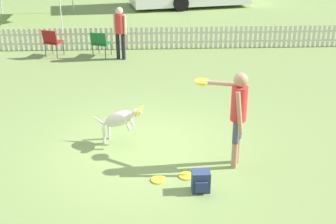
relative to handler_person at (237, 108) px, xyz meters
The scene contains 10 objects.
ground_plane 1.98m from the handler_person, 159.29° to the left, with size 240.00×240.00×0.00m, color olive.
handler_person is the anchor object (origin of this frame).
leaping_dog 2.33m from the handler_person, 156.95° to the left, with size 1.09×0.60×0.88m.
frisbee_near_handler 1.82m from the handler_person, 160.43° to the right, with size 0.26×0.26×0.02m.
frisbee_near_dog 1.46m from the handler_person, 156.33° to the right, with size 0.26×0.26×0.02m.
backpack_on_grass 1.43m from the handler_person, 129.61° to the right, with size 0.30×0.26×0.36m.
picket_fence 7.59m from the handler_person, 101.74° to the left, with size 20.74×0.04×0.72m.
folding_chair_blue_left 7.26m from the handler_person, 114.05° to the left, with size 0.64×0.65×0.79m.
folding_chair_center 8.03m from the handler_person, 123.44° to the left, with size 0.61×0.62×0.85m.
spectator_standing 6.77m from the handler_person, 110.03° to the left, with size 0.39×0.27×1.57m.
Camera 1 is at (0.01, -7.89, 4.36)m, focal length 50.00 mm.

